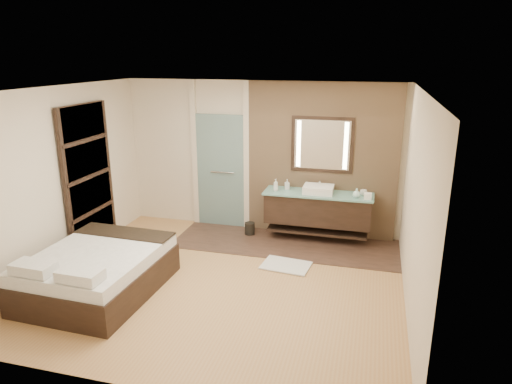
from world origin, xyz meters
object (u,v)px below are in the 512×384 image
(mirror_unit, at_px, (322,145))
(bed, at_px, (98,271))
(vanity, at_px, (318,209))
(waste_bin, at_px, (250,229))

(mirror_unit, xyz_separation_m, bed, (-2.64, -2.82, -1.35))
(mirror_unit, bearing_deg, bed, -133.19)
(mirror_unit, relative_size, bed, 0.55)
(vanity, height_order, waste_bin, vanity)
(vanity, distance_m, waste_bin, 1.29)
(vanity, height_order, bed, vanity)
(bed, relative_size, waste_bin, 8.53)
(vanity, distance_m, mirror_unit, 1.10)
(mirror_unit, distance_m, bed, 4.09)
(vanity, xyz_separation_m, bed, (-2.64, -2.58, -0.28))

